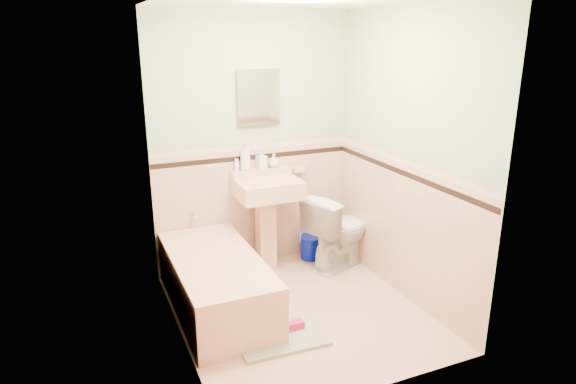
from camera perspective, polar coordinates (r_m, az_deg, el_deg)
name	(u,v)px	position (r m, az deg, el deg)	size (l,w,h in m)	color
floor	(300,311)	(4.46, 1.31, -13.25)	(2.20, 2.20, 0.00)	#E5AF96
ceiling	(302,0)	(3.85, 1.58, 20.75)	(2.20, 2.20, 0.00)	white
wall_back	(253,144)	(4.97, -3.91, 5.43)	(2.50, 2.50, 0.00)	beige
wall_front	(378,214)	(3.06, 10.11, -2.42)	(2.50, 2.50, 0.00)	beige
wall_left	(172,185)	(3.68, -12.84, 0.82)	(2.50, 2.50, 0.00)	beige
wall_right	(407,158)	(4.48, 13.16, 3.70)	(2.50, 2.50, 0.00)	beige
wainscot_back	(255,207)	(5.13, -3.72, -1.72)	(2.00, 2.00, 0.00)	beige
wainscot_front	(372,310)	(3.34, 9.40, -12.92)	(2.00, 2.00, 0.00)	beige
wainscot_left	(180,268)	(3.92, -12.03, -8.32)	(2.20, 2.20, 0.00)	beige
wainscot_right	(400,229)	(4.66, 12.50, -4.10)	(2.20, 2.20, 0.00)	beige
accent_back	(254,157)	(4.98, -3.81, 3.93)	(2.00, 2.00, 0.00)	black
accent_front	(376,233)	(3.12, 9.81, -4.57)	(2.00, 2.00, 0.00)	black
accent_left	(176,202)	(3.73, -12.43, -1.07)	(2.20, 2.20, 0.00)	black
accent_right	(404,173)	(4.50, 12.86, 2.07)	(2.20, 2.20, 0.00)	black
cap_back	(254,147)	(4.96, -3.84, 5.05)	(2.00, 2.00, 0.00)	beige
cap_front	(376,218)	(3.08, 9.90, -2.84)	(2.00, 2.00, 0.00)	beige
cap_left	(175,188)	(3.70, -12.53, 0.41)	(2.20, 2.20, 0.00)	beige
cap_right	(405,162)	(4.47, 12.95, 3.30)	(2.20, 2.20, 0.00)	beige
bathtub	(217,285)	(4.44, -8.03, -10.28)	(0.70, 1.50, 0.45)	#E0AA91
tub_faucet	(194,214)	(4.92, -10.50, -2.44)	(0.04, 0.04, 0.12)	silver
sink	(268,226)	(4.99, -2.26, -3.82)	(0.60, 0.49, 0.94)	#E0AA91
sink_faucet	(262,175)	(4.96, -2.91, 1.88)	(0.02, 0.02, 0.10)	silver
medicine_cabinet	(258,97)	(4.89, -3.34, 10.59)	(0.41, 0.04, 0.51)	white
soap_dish	(299,170)	(5.17, 1.21, 2.53)	(0.12, 0.07, 0.04)	#E0AA91
soap_bottle_left	(245,157)	(4.90, -4.82, 3.97)	(0.10, 0.11, 0.27)	#B2B2B2
soap_bottle_mid	(261,159)	(4.97, -3.01, 3.70)	(0.09, 0.09, 0.19)	#B2B2B2
soap_bottle_right	(274,161)	(5.02, -1.61, 3.54)	(0.11, 0.11, 0.14)	#B2B2B2
tube	(237,165)	(4.89, -5.78, 3.01)	(0.04, 0.04, 0.12)	white
toilet	(340,230)	(5.15, 5.85, -4.23)	(0.43, 0.76, 0.77)	white
bucket	(311,247)	(5.38, 2.56, -6.22)	(0.25, 0.25, 0.25)	#0312B8
bath_mat	(280,337)	(4.11, -0.85, -15.98)	(0.68, 0.46, 0.03)	gray
shoe	(294,325)	(4.17, 0.72, -14.72)	(0.15, 0.07, 0.06)	#BF1E59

